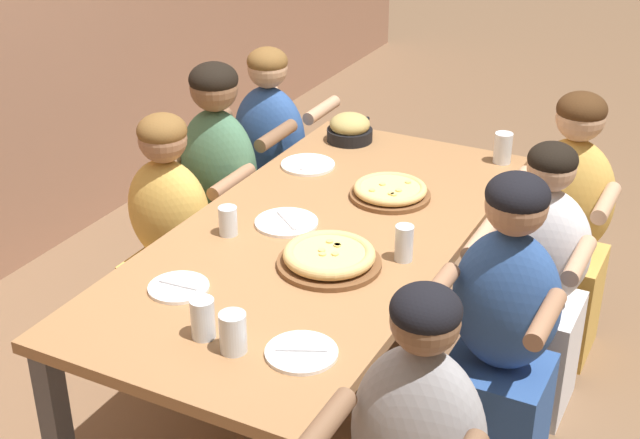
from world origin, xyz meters
TOP-DOWN VIEW (x-y plane):
  - ground_plane at (0.00, 0.00)m, footprint 18.00×18.00m
  - dining_table at (0.00, 0.00)m, footprint 2.04×0.97m
  - pizza_board_main at (0.38, -0.11)m, footprint 0.31×0.31m
  - pizza_board_second at (-0.20, -0.14)m, footprint 0.35×0.35m
  - skillet_bowl at (0.84, 0.29)m, footprint 0.30×0.20m
  - empty_plate_a at (0.00, 0.14)m, footprint 0.23×0.23m
  - empty_plate_b at (-0.56, 0.22)m, footprint 0.20×0.20m
  - empty_plate_c at (-0.69, -0.29)m, footprint 0.21×0.21m
  - empty_plate_d at (0.50, 0.32)m, footprint 0.23×0.23m
  - drinking_glass_a at (0.91, -0.39)m, footprint 0.08×0.08m
  - drinking_glass_b at (-0.74, 0.00)m, footprint 0.07×0.07m
  - drinking_glass_c at (-0.05, -0.34)m, footprint 0.06×0.06m
  - drinking_glass_d at (-0.76, -0.11)m, footprint 0.08×0.08m
  - drinking_glass_e at (-0.16, 0.28)m, footprint 0.07×0.07m
  - diner_far_midright at (0.42, 0.70)m, footprint 0.51×0.40m
  - diner_far_right at (0.85, 0.70)m, footprint 0.51×0.40m
  - diner_near_right at (0.84, -0.70)m, footprint 0.51×0.40m
  - diner_near_center at (-0.05, -0.70)m, footprint 0.51×0.40m
  - diner_far_center at (0.05, 0.70)m, footprint 0.51×0.40m
  - diner_near_midright at (0.41, -0.70)m, footprint 0.51×0.40m

SIDE VIEW (x-z plane):
  - ground_plane at x=0.00m, z-range 0.00..0.00m
  - diner_near_midright at x=0.41m, z-range -0.06..1.05m
  - diner_far_center at x=0.05m, z-range -0.05..1.05m
  - diner_far_right at x=0.85m, z-range -0.05..1.10m
  - diner_near_right at x=0.84m, z-range -0.05..1.11m
  - diner_near_center at x=-0.05m, z-range -0.05..1.12m
  - diner_far_midright at x=0.42m, z-range -0.04..1.16m
  - dining_table at x=0.00m, z-range 0.31..1.09m
  - empty_plate_a at x=0.00m, z-range 0.78..0.80m
  - empty_plate_d at x=0.50m, z-range 0.78..0.80m
  - empty_plate_c at x=-0.69m, z-range 0.78..0.80m
  - empty_plate_b at x=-0.56m, z-range 0.78..0.80m
  - pizza_board_main at x=0.38m, z-range 0.79..0.84m
  - pizza_board_second at x=-0.20m, z-range 0.78..0.85m
  - drinking_glass_e at x=-0.16m, z-range 0.78..0.88m
  - drinking_glass_d at x=-0.76m, z-range 0.78..0.90m
  - drinking_glass_a at x=0.91m, z-range 0.77..0.90m
  - skillet_bowl at x=0.84m, z-range 0.78..0.90m
  - drinking_glass_b at x=-0.74m, z-range 0.78..0.91m
  - drinking_glass_c at x=-0.05m, z-range 0.78..0.91m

